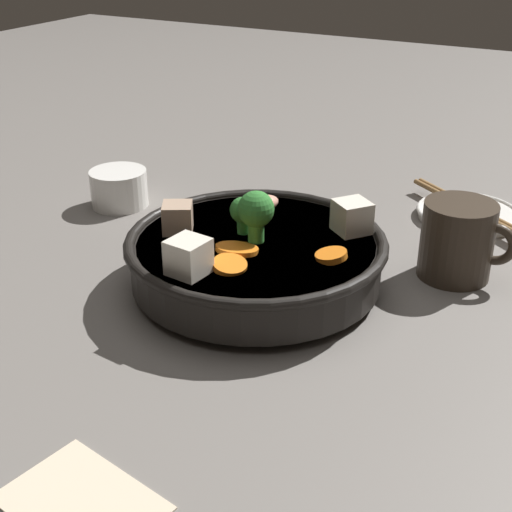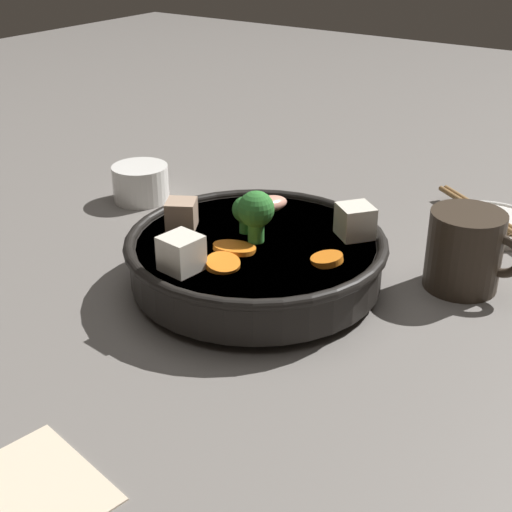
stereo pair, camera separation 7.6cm
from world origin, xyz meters
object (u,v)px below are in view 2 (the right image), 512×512
(chopsticks_pair, at_px, (490,217))
(stirfry_bowl, at_px, (256,254))
(dark_mug, at_px, (466,251))
(side_saucer, at_px, (489,224))
(tea_cup, at_px, (141,183))

(chopsticks_pair, bearing_deg, stirfry_bowl, -118.36)
(dark_mug, bearing_deg, stirfry_bowl, -145.34)
(side_saucer, bearing_deg, tea_cup, -157.31)
(side_saucer, height_order, tea_cup, tea_cup)
(tea_cup, distance_m, chopsticks_pair, 0.47)
(stirfry_bowl, relative_size, tea_cup, 3.61)
(side_saucer, bearing_deg, chopsticks_pair, 0.00)
(dark_mug, bearing_deg, tea_cup, -178.28)
(side_saucer, relative_size, chopsticks_pair, 0.73)
(tea_cup, bearing_deg, side_saucer, 22.69)
(side_saucer, height_order, chopsticks_pair, chopsticks_pair)
(side_saucer, height_order, dark_mug, dark_mug)
(tea_cup, xyz_separation_m, chopsticks_pair, (0.43, 0.18, -0.01))
(stirfry_bowl, bearing_deg, tea_cup, 157.55)
(stirfry_bowl, distance_m, dark_mug, 0.22)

